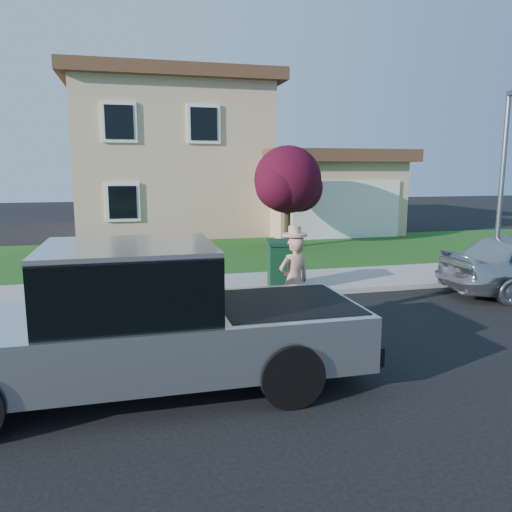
{
  "coord_description": "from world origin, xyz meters",
  "views": [
    {
      "loc": [
        -1.96,
        -7.55,
        2.83
      ],
      "look_at": [
        0.36,
        1.58,
        1.2
      ],
      "focal_mm": 35.0,
      "sensor_mm": 36.0,
      "label": 1
    }
  ],
  "objects_px": {
    "woman": "(294,280)",
    "trash_bin": "(282,264)",
    "pickup_truck": "(141,323)",
    "ornamental_tree": "(289,183)",
    "street_lamp": "(503,182)"
  },
  "relations": [
    {
      "from": "ornamental_tree",
      "to": "street_lamp",
      "type": "height_order",
      "value": "street_lamp"
    },
    {
      "from": "trash_bin",
      "to": "woman",
      "type": "bearing_deg",
      "value": -91.71
    },
    {
      "from": "pickup_truck",
      "to": "trash_bin",
      "type": "distance_m",
      "value": 5.4
    },
    {
      "from": "woman",
      "to": "trash_bin",
      "type": "xyz_separation_m",
      "value": [
        0.49,
        2.3,
        -0.17
      ]
    },
    {
      "from": "ornamental_tree",
      "to": "street_lamp",
      "type": "distance_m",
      "value": 7.72
    },
    {
      "from": "pickup_truck",
      "to": "ornamental_tree",
      "type": "relative_size",
      "value": 1.64
    },
    {
      "from": "trash_bin",
      "to": "ornamental_tree",
      "type": "bearing_deg",
      "value": 81.21
    },
    {
      "from": "woman",
      "to": "trash_bin",
      "type": "distance_m",
      "value": 2.36
    },
    {
      "from": "ornamental_tree",
      "to": "street_lamp",
      "type": "relative_size",
      "value": 0.79
    },
    {
      "from": "woman",
      "to": "trash_bin",
      "type": "height_order",
      "value": "woman"
    },
    {
      "from": "pickup_truck",
      "to": "woman",
      "type": "distance_m",
      "value": 3.41
    },
    {
      "from": "pickup_truck",
      "to": "ornamental_tree",
      "type": "distance_m",
      "value": 11.81
    },
    {
      "from": "woman",
      "to": "street_lamp",
      "type": "xyz_separation_m",
      "value": [
        5.25,
        1.15,
        1.7
      ]
    },
    {
      "from": "street_lamp",
      "to": "woman",
      "type": "bearing_deg",
      "value": -153.99
    },
    {
      "from": "pickup_truck",
      "to": "ornamental_tree",
      "type": "xyz_separation_m",
      "value": [
        5.34,
        10.43,
        1.49
      ]
    }
  ]
}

